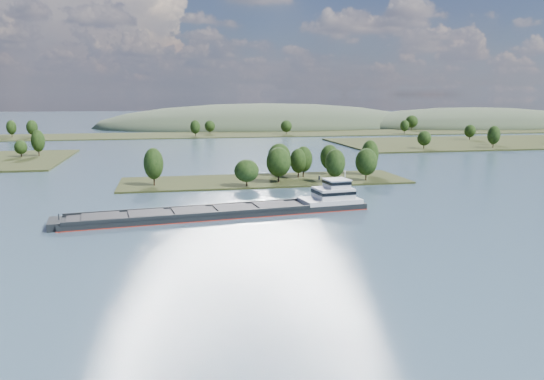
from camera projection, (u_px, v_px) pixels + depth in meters
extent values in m
plane|color=#34475A|center=(310.00, 220.00, 128.93)|extent=(1800.00, 1800.00, 0.00)
cube|color=#262C13|center=(265.00, 181.00, 186.84)|extent=(100.00, 30.00, 1.20)
cylinder|color=black|center=(335.00, 177.00, 181.06)|extent=(0.50, 0.50, 3.74)
ellipsoid|color=black|center=(335.00, 163.00, 180.21)|extent=(6.87, 6.87, 9.62)
cylinder|color=black|center=(279.00, 170.00, 197.44)|extent=(0.50, 0.50, 3.87)
ellipsoid|color=black|center=(279.00, 157.00, 196.57)|extent=(8.63, 8.63, 9.95)
cylinder|color=black|center=(279.00, 176.00, 181.08)|extent=(0.50, 0.50, 3.93)
ellipsoid|color=black|center=(279.00, 162.00, 180.19)|extent=(8.53, 8.53, 10.11)
cylinder|color=black|center=(298.00, 173.00, 191.12)|extent=(0.50, 0.50, 3.46)
ellipsoid|color=black|center=(298.00, 161.00, 190.34)|extent=(6.23, 6.23, 8.89)
cylinder|color=black|center=(247.00, 182.00, 173.25)|extent=(0.50, 0.50, 2.89)
ellipsoid|color=black|center=(247.00, 171.00, 172.60)|extent=(8.20, 8.20, 7.42)
cylinder|color=black|center=(154.00, 179.00, 174.68)|extent=(0.50, 0.50, 4.08)
ellipsoid|color=black|center=(153.00, 164.00, 173.76)|extent=(6.48, 6.48, 10.50)
cylinder|color=black|center=(303.00, 172.00, 192.72)|extent=(0.50, 0.50, 3.67)
ellipsoid|color=black|center=(303.00, 159.00, 191.89)|extent=(6.62, 6.62, 9.45)
cylinder|color=black|center=(369.00, 169.00, 198.22)|extent=(0.50, 0.50, 4.26)
ellipsoid|color=black|center=(370.00, 155.00, 197.25)|extent=(6.49, 6.49, 10.96)
cylinder|color=black|center=(366.00, 175.00, 184.86)|extent=(0.50, 0.50, 3.70)
ellipsoid|color=black|center=(366.00, 162.00, 184.02)|extent=(7.67, 7.67, 9.50)
cylinder|color=black|center=(329.00, 169.00, 199.48)|extent=(0.50, 0.50, 3.65)
ellipsoid|color=black|center=(330.00, 157.00, 198.65)|extent=(7.09, 7.09, 9.39)
cylinder|color=black|center=(39.00, 152.00, 256.35)|extent=(0.50, 0.50, 4.17)
ellipsoid|color=black|center=(38.00, 141.00, 255.40)|extent=(6.47, 6.47, 10.73)
cylinder|color=black|center=(21.00, 154.00, 253.05)|extent=(0.50, 0.50, 2.60)
ellipsoid|color=black|center=(21.00, 147.00, 252.47)|extent=(6.05, 6.05, 6.69)
cylinder|color=black|center=(424.00, 146.00, 292.21)|extent=(0.50, 0.50, 3.22)
ellipsoid|color=black|center=(424.00, 138.00, 291.49)|extent=(7.59, 7.59, 8.27)
cylinder|color=black|center=(493.00, 144.00, 295.72)|extent=(0.50, 0.50, 4.05)
ellipsoid|color=black|center=(494.00, 135.00, 294.80)|extent=(7.08, 7.08, 10.41)
cylinder|color=black|center=(492.00, 142.00, 313.22)|extent=(0.50, 0.50, 2.99)
ellipsoid|color=black|center=(493.00, 136.00, 312.54)|extent=(5.39, 5.39, 7.68)
cylinder|color=black|center=(470.00, 137.00, 348.47)|extent=(0.50, 0.50, 3.28)
ellipsoid|color=black|center=(470.00, 131.00, 347.73)|extent=(7.42, 7.42, 8.45)
cube|color=#262C13|center=(212.00, 135.00, 399.16)|extent=(900.00, 60.00, 1.20)
cylinder|color=black|center=(12.00, 135.00, 370.42)|extent=(0.50, 0.50, 3.95)
ellipsoid|color=black|center=(11.00, 127.00, 369.53)|extent=(6.78, 6.78, 10.16)
cylinder|color=black|center=(404.00, 131.00, 407.81)|extent=(0.50, 0.50, 3.40)
ellipsoid|color=black|center=(405.00, 126.00, 407.04)|extent=(6.88, 6.88, 8.75)
cylinder|color=black|center=(210.00, 132.00, 403.45)|extent=(0.50, 0.50, 3.37)
ellipsoid|color=black|center=(210.00, 126.00, 402.69)|extent=(7.97, 7.97, 8.67)
cylinder|color=black|center=(411.00, 128.00, 446.03)|extent=(0.50, 0.50, 4.09)
ellipsoid|color=black|center=(412.00, 121.00, 445.11)|extent=(10.48, 10.48, 10.53)
cylinder|color=black|center=(33.00, 135.00, 369.68)|extent=(0.50, 0.50, 3.99)
ellipsoid|color=black|center=(32.00, 127.00, 368.78)|extent=(7.77, 7.77, 10.25)
cylinder|color=black|center=(286.00, 132.00, 399.66)|extent=(0.50, 0.50, 3.46)
ellipsoid|color=black|center=(286.00, 126.00, 398.88)|extent=(8.58, 8.58, 8.89)
cylinder|color=black|center=(195.00, 134.00, 379.34)|extent=(0.50, 0.50, 3.83)
ellipsoid|color=black|center=(195.00, 127.00, 378.48)|extent=(7.18, 7.18, 9.85)
ellipsoid|color=#394730|center=(473.00, 126.00, 516.70)|extent=(260.00, 140.00, 36.00)
ellipsoid|color=#394730|center=(266.00, 126.00, 507.21)|extent=(320.00, 160.00, 44.00)
cube|color=black|center=(221.00, 214.00, 133.64)|extent=(77.79, 19.06, 2.12)
cube|color=#9D2011|center=(221.00, 216.00, 133.72)|extent=(78.00, 19.28, 0.24)
cube|color=black|center=(188.00, 207.00, 135.43)|extent=(59.41, 7.74, 0.77)
cube|color=black|center=(194.00, 215.00, 126.60)|extent=(59.41, 7.74, 0.77)
cube|color=black|center=(191.00, 211.00, 131.04)|extent=(58.52, 15.73, 0.29)
cube|color=black|center=(101.00, 216.00, 124.42)|extent=(9.59, 8.92, 0.34)
cube|color=black|center=(147.00, 213.00, 127.71)|extent=(9.59, 8.92, 0.34)
cube|color=black|center=(191.00, 210.00, 130.99)|extent=(9.59, 8.92, 0.34)
cube|color=black|center=(232.00, 207.00, 134.27)|extent=(9.59, 8.92, 0.34)
cube|color=black|center=(272.00, 205.00, 137.56)|extent=(9.59, 8.92, 0.34)
cube|color=black|center=(55.00, 224.00, 121.48)|extent=(3.94, 8.97, 1.93)
cylinder|color=black|center=(59.00, 218.00, 121.54)|extent=(0.26, 0.26, 2.12)
cube|color=silver|center=(330.00, 200.00, 142.61)|extent=(16.46, 11.09, 1.16)
cube|color=silver|center=(333.00, 193.00, 142.56)|extent=(10.52, 8.85, 2.89)
cube|color=black|center=(333.00, 192.00, 142.49)|extent=(10.74, 9.06, 0.87)
cube|color=silver|center=(337.00, 184.00, 142.41)|extent=(6.46, 6.46, 2.12)
cube|color=black|center=(337.00, 182.00, 142.35)|extent=(6.67, 6.67, 0.77)
cube|color=silver|center=(337.00, 179.00, 142.21)|extent=(6.89, 6.89, 0.19)
cylinder|color=silver|center=(345.00, 175.00, 142.75)|extent=(0.22, 0.22, 2.51)
cylinder|color=black|center=(319.00, 178.00, 143.68)|extent=(0.54, 0.54, 1.16)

